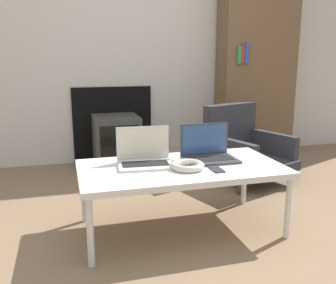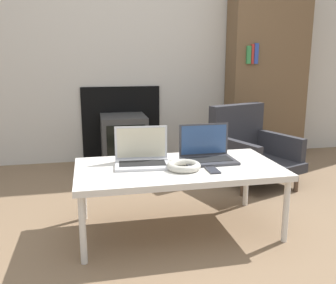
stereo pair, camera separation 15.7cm
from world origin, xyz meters
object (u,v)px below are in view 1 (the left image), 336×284
at_px(laptop_left, 144,157).
at_px(armchair, 243,146).
at_px(headphones, 187,166).
at_px(laptop_right, 208,152).
at_px(phone, 217,169).
at_px(tv, 116,142).

bearing_deg(laptop_left, armchair, 39.55).
bearing_deg(headphones, laptop_right, 39.63).
relative_size(laptop_left, phone, 2.83).
relative_size(laptop_right, tv, 0.66).
bearing_deg(armchair, tv, 126.24).
bearing_deg(phone, headphones, 156.29).
relative_size(phone, armchair, 0.16).
bearing_deg(tv, laptop_left, -90.75).
relative_size(laptop_right, phone, 2.69).
distance_m(laptop_left, headphones, 0.28).
bearing_deg(laptop_right, laptop_left, 179.49).
height_order(tv, armchair, armchair).
relative_size(laptop_left, armchair, 0.45).
height_order(laptop_right, phone, laptop_right).
xyz_separation_m(laptop_left, phone, (0.38, -0.23, -0.04)).
height_order(phone, armchair, armchair).
bearing_deg(laptop_left, laptop_right, 4.80).
distance_m(laptop_right, armchair, 0.97).
relative_size(laptop_left, laptop_right, 1.05).
bearing_deg(armchair, phone, -144.62).
bearing_deg(laptop_right, tv, 105.53).
distance_m(laptop_right, headphones, 0.26).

